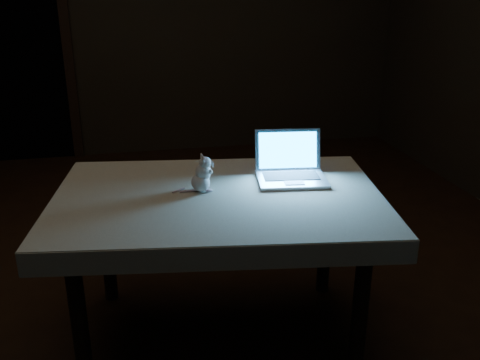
{
  "coord_description": "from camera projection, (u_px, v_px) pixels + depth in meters",
  "views": [
    {
      "loc": [
        -0.16,
        -2.22,
        1.5
      ],
      "look_at": [
        0.25,
        -0.28,
        0.74
      ],
      "focal_mm": 40.0,
      "sensor_mm": 36.0,
      "label": 1
    }
  ],
  "objects": [
    {
      "name": "doorway",
      "position": [
        2.0,
        33.0,
        4.28
      ],
      "size": [
        1.06,
        0.36,
        2.13
      ],
      "primitive_type": null,
      "color": "black",
      "rests_on": "back_wall"
    },
    {
      "name": "floor",
      "position": [
        177.0,
        305.0,
        2.6
      ],
      "size": [
        5.0,
        5.0,
        0.0
      ],
      "primitive_type": "plane",
      "color": "black",
      "rests_on": "ground"
    },
    {
      "name": "table",
      "position": [
        219.0,
        267.0,
        2.29
      ],
      "size": [
        1.34,
        0.97,
        0.66
      ],
      "primitive_type": null,
      "rotation": [
        0.0,
        0.0,
        -0.14
      ],
      "color": "black",
      "rests_on": "floor"
    },
    {
      "name": "back_wall",
      "position": [
        139.0,
        1.0,
        4.41
      ],
      "size": [
        4.5,
        0.04,
        2.6
      ],
      "primitive_type": "cube",
      "color": "black",
      "rests_on": "ground"
    },
    {
      "name": "plush_mouse",
      "position": [
        200.0,
        173.0,
        2.18
      ],
      "size": [
        0.13,
        0.13,
        0.15
      ],
      "primitive_type": null,
      "rotation": [
        0.0,
        0.0,
        -0.11
      ],
      "color": "silver",
      "rests_on": "tablecloth"
    },
    {
      "name": "tablecloth",
      "position": [
        235.0,
        198.0,
        2.25
      ],
      "size": [
        1.52,
        1.21,
        0.09
      ],
      "primitive_type": null,
      "rotation": [
        0.0,
        0.0,
        -0.27
      ],
      "color": "beige",
      "rests_on": "table"
    },
    {
      "name": "laptop",
      "position": [
        293.0,
        160.0,
        2.27
      ],
      "size": [
        0.32,
        0.29,
        0.2
      ],
      "primitive_type": null,
      "rotation": [
        0.0,
        0.0,
        -0.13
      ],
      "color": "#AFAEB3",
      "rests_on": "tablecloth"
    }
  ]
}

